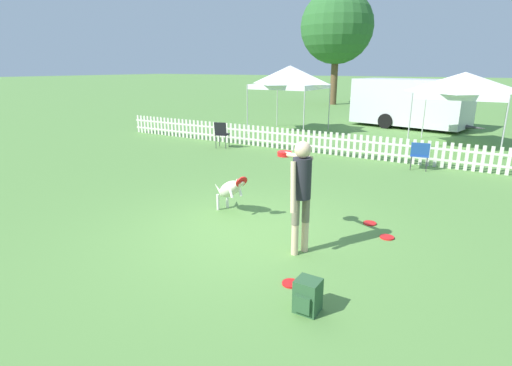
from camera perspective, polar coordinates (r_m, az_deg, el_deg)
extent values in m
plane|color=#5B8C42|center=(6.96, -0.88, -7.08)|extent=(240.00, 240.00, 0.00)
cylinder|color=beige|center=(6.14, 5.57, -8.03)|extent=(0.11, 0.11, 0.49)
cylinder|color=#7A705B|center=(5.97, 5.68, -4.14)|extent=(0.12, 0.12, 0.40)
cylinder|color=beige|center=(6.26, 6.99, -7.58)|extent=(0.11, 0.11, 0.49)
cylinder|color=#7A705B|center=(6.09, 7.13, -3.76)|extent=(0.12, 0.12, 0.40)
cylinder|color=#26262D|center=(5.88, 6.57, 0.67)|extent=(0.37, 0.37, 0.61)
sphere|color=beige|center=(5.78, 6.71, 4.75)|extent=(0.24, 0.24, 0.24)
cylinder|color=beige|center=(5.73, 5.33, -0.62)|extent=(0.18, 0.22, 0.74)
cylinder|color=beige|center=(6.22, 5.91, 3.85)|extent=(0.68, 0.44, 0.14)
cylinder|color=red|center=(6.53, 4.09, 3.96)|extent=(0.23, 0.23, 0.02)
cylinder|color=red|center=(6.53, 4.10, 4.19)|extent=(0.23, 0.23, 0.02)
cylinder|color=red|center=(6.52, 4.10, 4.41)|extent=(0.23, 0.23, 0.02)
ellipsoid|color=beige|center=(7.72, -3.78, -0.86)|extent=(0.78, 0.58, 0.58)
ellipsoid|color=white|center=(7.74, -3.77, -1.24)|extent=(0.41, 0.31, 0.28)
sphere|color=beige|center=(7.36, -2.35, 0.02)|extent=(0.15, 0.15, 0.15)
cone|color=beige|center=(7.29, -2.08, 0.19)|extent=(0.15, 0.13, 0.12)
cylinder|color=red|center=(7.29, -2.08, 0.19)|extent=(0.22, 0.27, 0.21)
cone|color=beige|center=(7.38, -2.15, 0.57)|extent=(0.05, 0.05, 0.07)
cone|color=beige|center=(7.33, -2.75, 0.46)|extent=(0.05, 0.05, 0.07)
cylinder|color=white|center=(8.11, -4.13, -2.46)|extent=(0.06, 0.06, 0.32)
cylinder|color=white|center=(8.01, -5.46, -2.74)|extent=(0.06, 0.06, 0.32)
cylinder|color=white|center=(7.59, -2.37, -0.92)|extent=(0.17, 0.11, 0.26)
cylinder|color=white|center=(7.50, -3.63, -1.17)|extent=(0.17, 0.11, 0.26)
cone|color=beige|center=(8.13, -5.38, -0.90)|extent=(0.32, 0.19, 0.23)
cylinder|color=red|center=(7.62, 15.95, -5.54)|extent=(0.23, 0.23, 0.02)
cylinder|color=red|center=(7.10, 18.21, -7.37)|extent=(0.23, 0.23, 0.02)
cylinder|color=red|center=(5.45, 4.98, -14.09)|extent=(0.23, 0.23, 0.02)
cube|color=#2D5633|center=(4.86, 7.40, -15.66)|extent=(0.28, 0.26, 0.41)
cube|color=#2D5633|center=(4.76, 6.61, -16.91)|extent=(0.20, 0.04, 0.20)
cube|color=silver|center=(12.89, 15.52, 4.31)|extent=(20.34, 0.04, 0.06)
cube|color=silver|center=(12.83, 15.63, 5.67)|extent=(20.34, 0.04, 0.06)
cube|color=silver|center=(18.33, -16.45, 8.12)|extent=(0.09, 0.02, 0.74)
cube|color=silver|center=(18.19, -16.03, 8.09)|extent=(0.09, 0.02, 0.74)
cube|color=silver|center=(18.04, -15.60, 8.06)|extent=(0.09, 0.02, 0.74)
cube|color=silver|center=(17.90, -15.16, 8.03)|extent=(0.09, 0.02, 0.74)
cube|color=silver|center=(17.76, -14.71, 8.00)|extent=(0.09, 0.02, 0.74)
cube|color=silver|center=(17.62, -14.26, 7.97)|extent=(0.09, 0.02, 0.74)
cube|color=silver|center=(17.48, -13.80, 7.94)|extent=(0.09, 0.02, 0.74)
cube|color=silver|center=(17.34, -13.34, 7.91)|extent=(0.09, 0.02, 0.74)
cube|color=silver|center=(17.20, -12.87, 7.87)|extent=(0.09, 0.02, 0.74)
cube|color=silver|center=(17.06, -12.38, 7.84)|extent=(0.09, 0.02, 0.74)
cube|color=silver|center=(16.93, -11.90, 7.80)|extent=(0.09, 0.02, 0.74)
cube|color=silver|center=(16.80, -11.40, 7.76)|extent=(0.09, 0.02, 0.74)
cube|color=silver|center=(16.66, -10.90, 7.73)|extent=(0.09, 0.02, 0.74)
cube|color=silver|center=(16.53, -10.38, 7.69)|extent=(0.09, 0.02, 0.74)
cube|color=silver|center=(16.40, -9.86, 7.65)|extent=(0.09, 0.02, 0.74)
cube|color=silver|center=(16.27, -9.34, 7.60)|extent=(0.09, 0.02, 0.74)
cube|color=silver|center=(16.15, -8.80, 7.56)|extent=(0.09, 0.02, 0.74)
cube|color=silver|center=(16.02, -8.25, 7.52)|extent=(0.09, 0.02, 0.74)
cube|color=silver|center=(15.90, -7.70, 7.47)|extent=(0.09, 0.02, 0.74)
cube|color=silver|center=(15.77, -7.14, 7.42)|extent=(0.09, 0.02, 0.74)
cube|color=silver|center=(15.65, -6.57, 7.37)|extent=(0.09, 0.02, 0.74)
cube|color=silver|center=(15.53, -5.99, 7.32)|extent=(0.09, 0.02, 0.74)
cube|color=silver|center=(15.41, -5.40, 7.27)|extent=(0.09, 0.02, 0.74)
cube|color=silver|center=(15.30, -4.80, 7.22)|extent=(0.09, 0.02, 0.74)
cube|color=silver|center=(15.18, -4.20, 7.16)|extent=(0.09, 0.02, 0.74)
cube|color=silver|center=(15.07, -3.58, 7.10)|extent=(0.09, 0.02, 0.74)
cube|color=silver|center=(14.96, -2.96, 7.05)|extent=(0.09, 0.02, 0.74)
cube|color=silver|center=(14.85, -2.32, 6.99)|extent=(0.09, 0.02, 0.74)
cube|color=silver|center=(14.74, -1.68, 6.92)|extent=(0.09, 0.02, 0.74)
cube|color=silver|center=(14.63, -1.03, 6.86)|extent=(0.09, 0.02, 0.74)
cube|color=silver|center=(14.53, -0.37, 6.79)|extent=(0.09, 0.02, 0.74)
cube|color=silver|center=(14.43, 0.30, 6.73)|extent=(0.09, 0.02, 0.74)
cube|color=silver|center=(14.33, 0.98, 6.66)|extent=(0.09, 0.02, 0.74)
cube|color=silver|center=(14.23, 1.67, 6.59)|extent=(0.09, 0.02, 0.74)
cube|color=silver|center=(14.13, 2.37, 6.51)|extent=(0.09, 0.02, 0.74)
cube|color=silver|center=(14.04, 3.07, 6.44)|extent=(0.09, 0.02, 0.74)
cube|color=silver|center=(13.95, 3.79, 6.36)|extent=(0.09, 0.02, 0.74)
cube|color=silver|center=(13.86, 4.52, 6.28)|extent=(0.09, 0.02, 0.74)
cube|color=silver|center=(13.77, 5.25, 6.20)|extent=(0.09, 0.02, 0.74)
cube|color=silver|center=(13.68, 5.99, 6.12)|extent=(0.09, 0.02, 0.74)
cube|color=silver|center=(13.60, 6.75, 6.03)|extent=(0.09, 0.02, 0.74)
cube|color=silver|center=(13.52, 7.51, 5.94)|extent=(0.09, 0.02, 0.74)
cube|color=silver|center=(13.44, 8.28, 5.85)|extent=(0.09, 0.02, 0.74)
cube|color=silver|center=(13.37, 9.06, 5.76)|extent=(0.09, 0.02, 0.74)
cube|color=silver|center=(13.30, 9.84, 5.67)|extent=(0.09, 0.02, 0.74)
cube|color=silver|center=(13.23, 10.64, 5.57)|extent=(0.09, 0.02, 0.74)
cube|color=silver|center=(13.16, 11.44, 5.47)|extent=(0.09, 0.02, 0.74)
cube|color=silver|center=(13.09, 12.25, 5.37)|extent=(0.09, 0.02, 0.74)
cube|color=silver|center=(13.03, 13.07, 5.27)|extent=(0.09, 0.02, 0.74)
cube|color=silver|center=(12.97, 13.90, 5.17)|extent=(0.09, 0.02, 0.74)
cube|color=silver|center=(12.91, 14.73, 5.06)|extent=(0.09, 0.02, 0.74)
cube|color=silver|center=(12.86, 15.57, 4.95)|extent=(0.09, 0.02, 0.74)
cube|color=silver|center=(12.81, 16.42, 4.84)|extent=(0.09, 0.02, 0.74)
cube|color=silver|center=(12.76, 17.27, 4.73)|extent=(0.09, 0.02, 0.74)
cube|color=silver|center=(12.71, 18.13, 4.62)|extent=(0.09, 0.02, 0.74)
cube|color=silver|center=(12.67, 19.00, 4.50)|extent=(0.09, 0.02, 0.74)
cube|color=silver|center=(12.63, 19.87, 4.38)|extent=(0.09, 0.02, 0.74)
cube|color=silver|center=(12.59, 20.75, 4.26)|extent=(0.09, 0.02, 0.74)
cube|color=silver|center=(12.56, 21.63, 4.14)|extent=(0.09, 0.02, 0.74)
cube|color=silver|center=(12.53, 22.51, 4.02)|extent=(0.09, 0.02, 0.74)
cube|color=silver|center=(12.50, 23.40, 3.90)|extent=(0.09, 0.02, 0.74)
cube|color=silver|center=(12.48, 24.29, 3.77)|extent=(0.09, 0.02, 0.74)
cube|color=silver|center=(12.46, 25.19, 3.64)|extent=(0.09, 0.02, 0.74)
cube|color=silver|center=(12.44, 26.08, 3.52)|extent=(0.09, 0.02, 0.74)
cube|color=silver|center=(12.42, 26.98, 3.39)|extent=(0.09, 0.02, 0.74)
cube|color=silver|center=(12.41, 27.89, 3.26)|extent=(0.09, 0.02, 0.74)
cube|color=silver|center=(12.40, 28.79, 3.12)|extent=(0.09, 0.02, 0.74)
cube|color=silver|center=(12.39, 29.69, 2.99)|extent=(0.09, 0.02, 0.74)
cube|color=silver|center=(12.39, 30.60, 2.86)|extent=(0.09, 0.02, 0.74)
cube|color=silver|center=(12.39, 31.50, 2.72)|extent=(0.09, 0.02, 0.74)
cube|color=silver|center=(12.39, 32.40, 2.59)|extent=(0.09, 0.02, 0.74)
cylinder|color=#333338|center=(14.35, -3.88, 6.09)|extent=(0.02, 0.02, 0.47)
cylinder|color=#333338|center=(14.47, -5.25, 6.15)|extent=(0.02, 0.02, 0.47)
cylinder|color=#333338|center=(14.01, -4.36, 5.84)|extent=(0.02, 0.02, 0.47)
cylinder|color=#333338|center=(14.13, -5.76, 5.89)|extent=(0.02, 0.02, 0.47)
cube|color=black|center=(14.20, -4.83, 6.93)|extent=(0.53, 0.53, 0.03)
cube|color=black|center=(13.98, -5.12, 7.72)|extent=(0.44, 0.21, 0.45)
cylinder|color=#333338|center=(12.25, 23.22, 2.87)|extent=(0.02, 0.02, 0.40)
cylinder|color=#333338|center=(12.25, 21.32, 3.08)|extent=(0.02, 0.02, 0.40)
cylinder|color=#333338|center=(11.85, 23.19, 2.46)|extent=(0.02, 0.02, 0.40)
cylinder|color=#333338|center=(11.85, 21.24, 2.68)|extent=(0.02, 0.02, 0.40)
cube|color=#1E4799|center=(12.01, 22.34, 3.71)|extent=(0.54, 0.54, 0.03)
cube|color=#1E4799|center=(11.76, 22.42, 4.41)|extent=(0.49, 0.15, 0.38)
cylinder|color=#B2B2B2|center=(14.63, 21.09, 8.14)|extent=(0.04, 0.04, 1.93)
cylinder|color=#B2B2B2|center=(14.39, 31.98, 6.65)|extent=(0.04, 0.04, 1.93)
cylinder|color=#B2B2B2|center=(17.34, 22.89, 9.06)|extent=(0.04, 0.04, 1.93)
cylinder|color=#B2B2B2|center=(17.14, 32.08, 7.80)|extent=(0.04, 0.04, 1.93)
cube|color=white|center=(15.74, 27.43, 11.09)|extent=(2.77, 2.77, 0.20)
pyramid|color=white|center=(15.72, 27.64, 12.66)|extent=(2.77, 2.77, 0.67)
cylinder|color=#B2B2B2|center=(17.17, -1.25, 10.47)|extent=(0.04, 0.04, 2.06)
cylinder|color=#B2B2B2|center=(15.90, 6.87, 9.90)|extent=(0.04, 0.04, 2.06)
cylinder|color=#B2B2B2|center=(19.42, 3.04, 11.13)|extent=(0.04, 0.04, 2.06)
cylinder|color=#B2B2B2|center=(18.31, 10.42, 10.58)|extent=(0.04, 0.04, 2.06)
cube|color=white|center=(17.59, 4.84, 13.60)|extent=(2.63, 2.63, 0.20)
pyramid|color=white|center=(17.57, 4.88, 15.16)|extent=(2.63, 2.63, 0.76)
cube|color=silver|center=(20.41, 21.24, 10.76)|extent=(5.41, 3.24, 2.06)
cone|color=#3F3F42|center=(19.61, 28.93, 6.91)|extent=(0.82, 0.35, 0.20)
cylinder|color=black|center=(21.79, 20.62, 8.86)|extent=(0.70, 0.31, 0.68)
cylinder|color=black|center=(19.68, 18.00, 8.42)|extent=(0.70, 0.31, 0.68)
cylinder|color=brown|center=(31.52, 11.10, 14.69)|extent=(0.51, 0.51, 4.11)
sphere|color=#2D662D|center=(31.63, 11.47, 21.04)|extent=(5.26, 5.26, 5.26)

